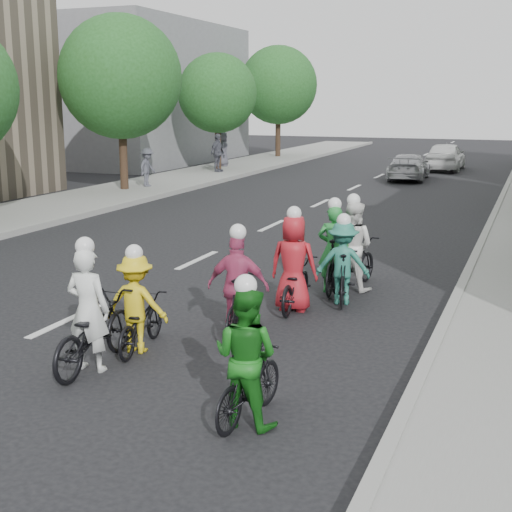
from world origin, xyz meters
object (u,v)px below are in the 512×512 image
Objects in this scene: follow_car_trail at (446,156)px; spectator_2 at (223,149)px; follow_car_lead at (409,167)px; cyclist_2 at (138,312)px; cyclist_5 at (334,259)px; cyclist_7 at (343,269)px; cyclist_6 at (353,255)px; cyclist_0 at (92,326)px; cyclist_4 at (294,274)px; spectator_1 at (217,153)px; cyclist_3 at (240,296)px; cyclist_1 at (247,367)px; spectator_0 at (147,167)px.

spectator_2 reaches higher than follow_car_trail.
cyclist_2 is at bearing 87.47° from follow_car_lead.
cyclist_5 is 1.11× the size of cyclist_7.
cyclist_6 is 25.12m from spectator_2.
cyclist_0 is 1.07× the size of cyclist_5.
cyclist_4 is at bearing 81.46° from cyclist_6.
cyclist_5 is 22.17m from spectator_1.
follow_car_lead is (-2.48, 21.05, -0.04)m from cyclist_7.
spectator_2 is (-10.23, 1.70, 0.45)m from follow_car_lead.
cyclist_2 is 0.87× the size of cyclist_4.
cyclist_5 is 20.44m from follow_car_lead.
cyclist_5 is 0.99× the size of spectator_1.
cyclist_2 is at bearing 47.11° from cyclist_7.
cyclist_7 is 0.90× the size of spectator_1.
cyclist_6 is at bearing -112.83° from cyclist_4.
cyclist_3 is at bearing 85.93° from cyclist_6.
cyclist_5 is 0.42m from cyclist_6.
cyclist_7 is at bearing 93.35° from follow_car_trail.
spectator_1 is (-9.27, 24.25, 0.47)m from cyclist_0.
cyclist_1 is at bearing 90.03° from cyclist_5.
cyclist_0 reaches higher than cyclist_4.
spectator_1 is (-9.50, 23.40, 0.49)m from cyclist_2.
cyclist_0 is at bearing 49.86° from cyclist_7.
cyclist_4 is 26.39m from spectator_2.
spectator_1 is (-9.19, -1.27, 0.48)m from follow_car_lead.
cyclist_1 is 0.41× the size of follow_car_trail.
spectator_0 is at bearing -175.13° from spectator_1.
follow_car_lead is at bearing -95.26° from cyclist_7.
spectator_2 is at bearing -71.64° from cyclist_0.
follow_car_lead is at bearing -96.88° from cyclist_2.
follow_car_lead is 2.65× the size of spectator_0.
cyclist_1 is at bearing 98.15° from cyclist_4.
spectator_2 is (-12.01, 23.49, 0.40)m from cyclist_4.
spectator_1 is (-11.30, 19.06, 0.44)m from cyclist_5.
cyclist_2 is 1.62m from cyclist_3.
spectator_1 is 1.04× the size of spectator_2.
spectator_1 reaches higher than spectator_2.
cyclist_7 is 22.97m from spectator_1.
cyclist_6 is at bearing -97.30° from cyclist_7.
spectator_0 is at bearing -64.35° from cyclist_0.
cyclist_0 reaches higher than follow_car_trail.
cyclist_7 is (2.17, 3.62, 0.05)m from cyclist_2.
cyclist_5 is at bearing 58.66° from cyclist_6.
cyclist_4 is 1.19× the size of spectator_0.
spectator_2 is at bearing -72.80° from cyclist_7.
cyclist_3 is 0.98× the size of spectator_1.
cyclist_2 is at bearing 59.04° from cyclist_4.
follow_car_lead is at bearing -89.17° from cyclist_4.
follow_car_trail is at bearing -98.95° from cyclist_2.
spectator_2 is (-12.97, 28.01, 0.37)m from cyclist_1.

